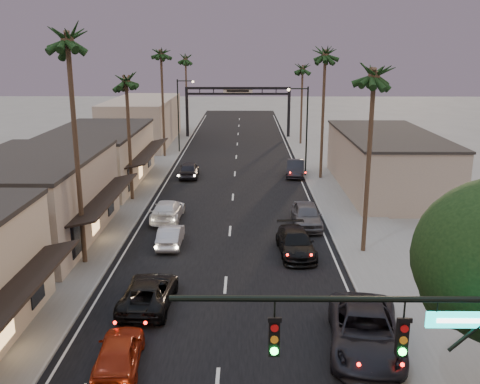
{
  "coord_description": "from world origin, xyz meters",
  "views": [
    {
      "loc": [
        1.06,
        -7.99,
        12.53
      ],
      "look_at": [
        0.7,
        29.43,
        2.5
      ],
      "focal_mm": 40.0,
      "sensor_mm": 36.0,
      "label": 1
    }
  ],
  "objects_px": {
    "palm_lb": "(67,33)",
    "curbside_black": "(296,243)",
    "arch": "(238,99)",
    "curbside_near": "(365,331)",
    "palm_rc": "(303,65)",
    "palm_rb": "(325,50)",
    "streetlight_left": "(180,110)",
    "palm_far": "(185,56)",
    "palm_lc": "(126,75)",
    "traffic_signal": "(428,354)",
    "palm_ra": "(375,68)",
    "oncoming_red": "(119,352)",
    "oncoming_pickup": "(149,292)",
    "streetlight_right": "(304,124)",
    "oncoming_silver": "(171,236)",
    "palm_ld": "(161,50)"
  },
  "relations": [
    {
      "from": "streetlight_right",
      "to": "curbside_near",
      "type": "height_order",
      "value": "streetlight_right"
    },
    {
      "from": "palm_rc",
      "to": "oncoming_silver",
      "type": "bearing_deg",
      "value": -107.71
    },
    {
      "from": "curbside_near",
      "to": "streetlight_right",
      "type": "bearing_deg",
      "value": 96.39
    },
    {
      "from": "arch",
      "to": "palm_lc",
      "type": "distance_m",
      "value": 35.41
    },
    {
      "from": "palm_rc",
      "to": "oncoming_red",
      "type": "height_order",
      "value": "palm_rc"
    },
    {
      "from": "palm_rb",
      "to": "palm_ra",
      "type": "bearing_deg",
      "value": -90.0
    },
    {
      "from": "palm_lc",
      "to": "palm_rb",
      "type": "bearing_deg",
      "value": 24.94
    },
    {
      "from": "arch",
      "to": "oncoming_red",
      "type": "distance_m",
      "value": 59.29
    },
    {
      "from": "palm_rc",
      "to": "streetlight_right",
      "type": "bearing_deg",
      "value": -95.05
    },
    {
      "from": "palm_lb",
      "to": "palm_rc",
      "type": "height_order",
      "value": "palm_lb"
    },
    {
      "from": "palm_lb",
      "to": "palm_rb",
      "type": "xyz_separation_m",
      "value": [
        17.2,
        22.0,
        -0.97
      ]
    },
    {
      "from": "palm_rc",
      "to": "streetlight_left",
      "type": "bearing_deg",
      "value": -158.86
    },
    {
      "from": "traffic_signal",
      "to": "streetlight_right",
      "type": "relative_size",
      "value": 0.95
    },
    {
      "from": "palm_rb",
      "to": "palm_far",
      "type": "xyz_separation_m",
      "value": [
        -16.9,
        34.0,
        -0.97
      ]
    },
    {
      "from": "palm_lb",
      "to": "curbside_black",
      "type": "relative_size",
      "value": 2.9
    },
    {
      "from": "traffic_signal",
      "to": "palm_lc",
      "type": "height_order",
      "value": "palm_lc"
    },
    {
      "from": "traffic_signal",
      "to": "oncoming_red",
      "type": "height_order",
      "value": "traffic_signal"
    },
    {
      "from": "palm_rb",
      "to": "curbside_near",
      "type": "relative_size",
      "value": 2.2
    },
    {
      "from": "palm_lb",
      "to": "curbside_near",
      "type": "relative_size",
      "value": 2.36
    },
    {
      "from": "streetlight_right",
      "to": "palm_far",
      "type": "relative_size",
      "value": 0.68
    },
    {
      "from": "palm_ra",
      "to": "oncoming_red",
      "type": "bearing_deg",
      "value": -134.2
    },
    {
      "from": "streetlight_right",
      "to": "palm_rc",
      "type": "relative_size",
      "value": 0.74
    },
    {
      "from": "palm_ld",
      "to": "palm_rc",
      "type": "xyz_separation_m",
      "value": [
        17.2,
        9.0,
        -1.95
      ]
    },
    {
      "from": "oncoming_pickup",
      "to": "palm_far",
      "type": "bearing_deg",
      "value": -83.44
    },
    {
      "from": "palm_ld",
      "to": "oncoming_red",
      "type": "height_order",
      "value": "palm_ld"
    },
    {
      "from": "palm_lb",
      "to": "palm_lc",
      "type": "height_order",
      "value": "palm_lb"
    },
    {
      "from": "palm_ra",
      "to": "curbside_near",
      "type": "bearing_deg",
      "value": -101.81
    },
    {
      "from": "palm_lc",
      "to": "palm_ld",
      "type": "relative_size",
      "value": 0.86
    },
    {
      "from": "palm_lc",
      "to": "curbside_near",
      "type": "xyz_separation_m",
      "value": [
        14.8,
        -23.48,
        -9.57
      ]
    },
    {
      "from": "oncoming_pickup",
      "to": "curbside_black",
      "type": "distance_m",
      "value": 10.69
    },
    {
      "from": "arch",
      "to": "traffic_signal",
      "type": "bearing_deg",
      "value": -85.07
    },
    {
      "from": "palm_lc",
      "to": "oncoming_red",
      "type": "xyz_separation_m",
      "value": [
        4.59,
        -24.97,
        -9.73
      ]
    },
    {
      "from": "streetlight_right",
      "to": "oncoming_red",
      "type": "bearing_deg",
      "value": -107.83
    },
    {
      "from": "palm_rb",
      "to": "oncoming_red",
      "type": "distance_m",
      "value": 37.18
    },
    {
      "from": "streetlight_left",
      "to": "palm_far",
      "type": "xyz_separation_m",
      "value": [
        -1.38,
        20.0,
        6.11
      ]
    },
    {
      "from": "palm_far",
      "to": "curbside_black",
      "type": "xyz_separation_m",
      "value": [
        12.56,
        -54.39,
        -10.68
      ]
    },
    {
      "from": "oncoming_red",
      "to": "streetlight_right",
      "type": "bearing_deg",
      "value": -112.08
    },
    {
      "from": "traffic_signal",
      "to": "palm_ra",
      "type": "xyz_separation_m",
      "value": [
        2.91,
        20.0,
        6.36
      ]
    },
    {
      "from": "palm_rc",
      "to": "oncoming_red",
      "type": "bearing_deg",
      "value": -103.39
    },
    {
      "from": "palm_rc",
      "to": "oncoming_silver",
      "type": "xyz_separation_m",
      "value": [
        -12.42,
        -38.9,
        -9.79
      ]
    },
    {
      "from": "palm_ra",
      "to": "palm_rc",
      "type": "xyz_separation_m",
      "value": [
        0.0,
        40.0,
        -0.97
      ]
    },
    {
      "from": "palm_rb",
      "to": "oncoming_red",
      "type": "xyz_separation_m",
      "value": [
        -12.61,
        -32.97,
        -11.68
      ]
    },
    {
      "from": "curbside_black",
      "to": "streetlight_right",
      "type": "bearing_deg",
      "value": 79.36
    },
    {
      "from": "palm_ra",
      "to": "curbside_near",
      "type": "relative_size",
      "value": 2.05
    },
    {
      "from": "palm_lc",
      "to": "curbside_black",
      "type": "xyz_separation_m",
      "value": [
        12.86,
        -12.39,
        -9.71
      ]
    },
    {
      "from": "oncoming_red",
      "to": "oncoming_silver",
      "type": "bearing_deg",
      "value": -95.0
    },
    {
      "from": "palm_lb",
      "to": "streetlight_right",
      "type": "bearing_deg",
      "value": 55.99
    },
    {
      "from": "arch",
      "to": "curbside_near",
      "type": "xyz_separation_m",
      "value": [
        6.2,
        -57.48,
        -4.64
      ]
    },
    {
      "from": "streetlight_right",
      "to": "curbside_near",
      "type": "bearing_deg",
      "value": -91.27
    },
    {
      "from": "palm_far",
      "to": "curbside_near",
      "type": "xyz_separation_m",
      "value": [
        14.5,
        -65.48,
        -10.55
      ]
    }
  ]
}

